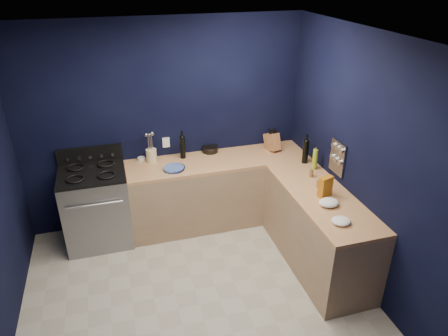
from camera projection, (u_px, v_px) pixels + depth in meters
name	position (u px, v px, depth m)	size (l,w,h in m)	color
floor	(200.00, 305.00, 4.19)	(3.50, 3.50, 0.02)	#A9A394
ceiling	(190.00, 41.00, 2.99)	(3.50, 3.50, 0.02)	silver
wall_back	(165.00, 126.00, 5.09)	(3.50, 0.02, 2.60)	black
wall_right	(370.00, 170.00, 4.03)	(0.02, 3.50, 2.60)	black
cab_back	(218.00, 192.00, 5.36)	(2.30, 0.63, 0.86)	#9E7E5E
top_back	(218.00, 161.00, 5.16)	(2.30, 0.63, 0.04)	#966039
cab_right	(318.00, 231.00, 4.59)	(0.63, 1.67, 0.86)	#9E7E5E
top_right	(322.00, 197.00, 4.38)	(0.63, 1.67, 0.04)	#966039
gas_range	(97.00, 208.00, 4.95)	(0.76, 0.66, 0.92)	gray
oven_door	(98.00, 223.00, 4.69)	(0.59, 0.02, 0.42)	black
cooktop	(91.00, 173.00, 4.74)	(0.76, 0.66, 0.03)	black
backguard	(90.00, 155.00, 4.95)	(0.76, 0.06, 0.20)	black
spice_panel	(338.00, 158.00, 4.55)	(0.02, 0.28, 0.38)	gray
wall_outlet	(166.00, 142.00, 5.18)	(0.09, 0.02, 0.13)	white
plate_stack	(174.00, 168.00, 4.89)	(0.25, 0.25, 0.03)	#2F5DA3
ramekin	(141.00, 159.00, 5.13)	(0.09, 0.09, 0.04)	white
utensil_crock	(151.00, 155.00, 5.06)	(0.13, 0.13, 0.16)	beige
wine_bottle_back	(183.00, 147.00, 5.13)	(0.07, 0.07, 0.28)	black
lemon_basket	(210.00, 149.00, 5.34)	(0.21, 0.21, 0.08)	black
knife_block	(272.00, 142.00, 5.36)	(0.12, 0.20, 0.22)	#966037
wine_bottle_right	(305.00, 152.00, 5.00)	(0.07, 0.07, 0.29)	black
oil_bottle	(315.00, 159.00, 4.86)	(0.06, 0.06, 0.26)	#90AF24
spice_jar_near	(311.00, 173.00, 4.72)	(0.05, 0.05, 0.10)	olive
spice_jar_far	(319.00, 184.00, 4.50)	(0.05, 0.05, 0.09)	olive
crouton_bag	(325.00, 187.00, 4.30)	(0.16, 0.07, 0.23)	#A61009
towel_front	(329.00, 203.00, 4.17)	(0.21, 0.18, 0.07)	white
towel_end	(341.00, 221.00, 3.89)	(0.18, 0.17, 0.06)	white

